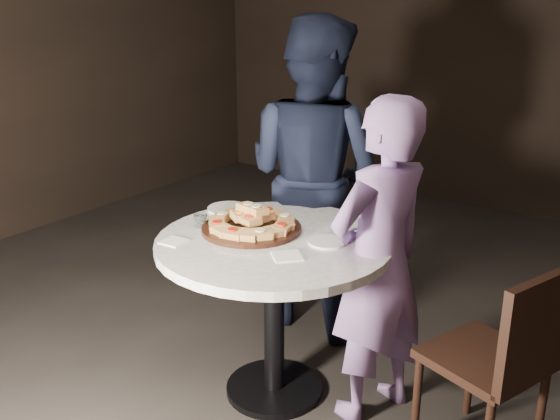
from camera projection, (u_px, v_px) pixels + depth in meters
name	position (u px, v px, depth m)	size (l,w,h in m)	color
floor	(263.00, 379.00, 3.32)	(7.00, 7.00, 0.00)	black
table	(274.00, 269.00, 2.99)	(1.17, 1.17, 0.84)	black
serving_board	(251.00, 228.00, 3.05)	(0.49, 0.49, 0.02)	black
focaccia_pile	(251.00, 220.00, 3.03)	(0.44, 0.44, 0.12)	tan
plate_left	(228.00, 208.00, 3.34)	(0.22, 0.22, 0.01)	white
plate_right	(327.00, 242.00, 2.89)	(0.18, 0.18, 0.01)	white
water_glass	(201.00, 221.00, 3.09)	(0.07, 0.07, 0.06)	silver
napkin_near	(174.00, 241.00, 2.90)	(0.11, 0.11, 0.01)	white
napkin_far	(287.00, 256.00, 2.74)	(0.12, 0.12, 0.01)	white
chair_far	(357.00, 227.00, 4.23)	(0.44, 0.45, 0.77)	black
chair_right	(505.00, 354.00, 2.56)	(0.57, 0.56, 0.93)	black
diner_navy	(313.00, 176.00, 3.67)	(0.90, 0.70, 1.85)	black
diner_teal	(378.00, 264.00, 2.84)	(0.56, 0.37, 1.55)	#7F66A3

